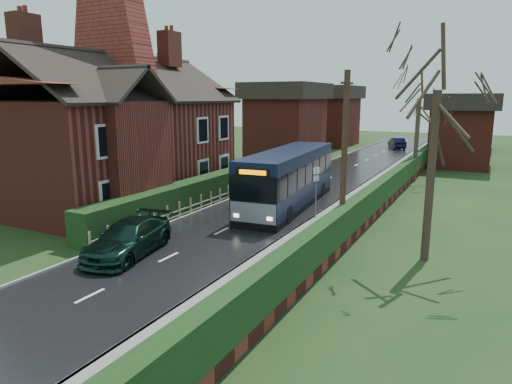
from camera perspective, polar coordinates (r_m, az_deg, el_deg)
The scene contains 18 objects.
ground at distance 19.99m, azimuth -7.35°, elevation -6.40°, with size 140.00×140.00×0.00m, color #2E441D.
road at distance 28.48m, azimuth 4.08°, elevation -0.80°, with size 6.00×100.00×0.02m, color black.
pavement at distance 27.13m, azimuth 12.37°, elevation -1.56°, with size 2.50×100.00×0.14m, color slate.
kerb_right at distance 27.45m, azimuth 9.95°, elevation -1.30°, with size 0.12×100.00×0.14m, color gray.
kerb_left at distance 29.77m, azimuth -1.32°, elevation -0.14°, with size 0.12×100.00×0.10m, color gray.
front_hedge at distance 25.90m, azimuth -8.27°, elevation -0.38°, with size 1.20×16.00×1.60m, color black.
picket_fence at distance 25.56m, azimuth -6.87°, elevation -1.31°, with size 0.10×16.00×0.90m, color tan, non-canonical shape.
right_wall_hedge at distance 26.59m, azimuth 15.68°, elevation 0.10°, with size 0.60×50.00×1.80m.
brick_house at distance 28.32m, azimuth -16.83°, elevation 7.59°, with size 9.30×14.60×10.30m.
bus at distance 26.08m, azimuth 4.06°, elevation 1.61°, with size 3.36×10.85×3.24m.
car_silver at distance 27.32m, azimuth -0.32°, elevation 0.22°, with size 1.72×4.26×1.45m, color #ADAEB2.
car_green at distance 18.93m, azimuth -15.66°, elevation -5.61°, with size 1.93×4.74×1.37m, color black.
car_distant at distance 58.67m, azimuth 17.20°, elevation 5.85°, with size 1.40×4.02×1.33m, color black.
bus_stop_sign at distance 23.32m, azimuth 7.51°, elevation 0.85°, with size 0.20×0.41×2.76m.
telegraph_pole at distance 19.23m, azimuth 10.95°, elevation 4.03°, with size 0.26×0.93×7.27m.
tree_right_near at distance 18.09m, azimuth 21.86°, elevation 13.15°, with size 4.27×4.27×9.23m.
tree_right_far at distance 35.83m, azimuth 19.81°, elevation 11.62°, with size 4.52×4.52×8.73m.
tree_house_side at distance 36.59m, azimuth -12.07°, elevation 13.51°, with size 4.40×4.40×9.99m.
Camera 1 is at (10.86, -15.59, 6.21)m, focal length 32.00 mm.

